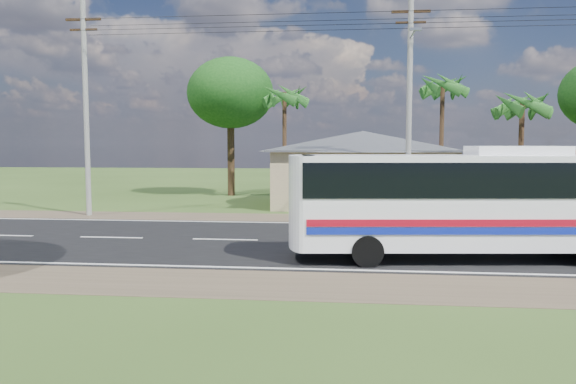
# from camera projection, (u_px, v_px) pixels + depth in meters

# --- Properties ---
(ground) EXTENTS (120.00, 120.00, 0.00)m
(ground) POSITION_uv_depth(u_px,v_px,m) (344.00, 242.00, 20.88)
(ground) COLOR #2B4518
(ground) RESTS_ON ground
(road) EXTENTS (120.00, 16.00, 0.03)m
(road) POSITION_uv_depth(u_px,v_px,m) (344.00, 242.00, 20.87)
(road) COLOR black
(road) RESTS_ON ground
(house) EXTENTS (12.40, 10.00, 5.00)m
(house) POSITION_uv_depth(u_px,v_px,m) (362.00, 161.00, 33.42)
(house) COLOR tan
(house) RESTS_ON ground
(utility_poles) EXTENTS (32.80, 2.22, 11.00)m
(utility_poles) POSITION_uv_depth(u_px,v_px,m) (402.00, 99.00, 26.52)
(utility_poles) COLOR #9E9E99
(utility_poles) RESTS_ON ground
(palm_near) EXTENTS (2.80, 2.80, 6.70)m
(palm_near) POSITION_uv_depth(u_px,v_px,m) (522.00, 105.00, 30.29)
(palm_near) COLOR #47301E
(palm_near) RESTS_ON ground
(palm_mid) EXTENTS (2.80, 2.80, 8.20)m
(palm_mid) POSITION_uv_depth(u_px,v_px,m) (443.00, 87.00, 34.98)
(palm_mid) COLOR #47301E
(palm_mid) RESTS_ON ground
(palm_far) EXTENTS (2.80, 2.80, 7.70)m
(palm_far) POSITION_uv_depth(u_px,v_px,m) (285.00, 97.00, 36.56)
(palm_far) COLOR #47301E
(palm_far) RESTS_ON ground
(tree_behind_house) EXTENTS (6.00, 6.00, 9.61)m
(tree_behind_house) POSITION_uv_depth(u_px,v_px,m) (230.00, 93.00, 38.92)
(tree_behind_house) COLOR #47301E
(tree_behind_house) RESTS_ON ground
(coach_bus) EXTENTS (11.76, 3.65, 3.59)m
(coach_bus) POSITION_uv_depth(u_px,v_px,m) (485.00, 195.00, 17.60)
(coach_bus) COLOR white
(coach_bus) RESTS_ON ground
(motorcycle) EXTENTS (1.75, 1.08, 0.87)m
(motorcycle) POSITION_uv_depth(u_px,v_px,m) (425.00, 209.00, 27.72)
(motorcycle) COLOR black
(motorcycle) RESTS_ON ground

